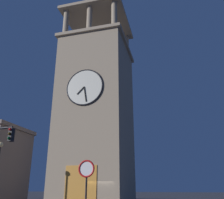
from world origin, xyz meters
TOP-DOWN VIEW (x-y plane):
  - clocktower at (1.97, -3.34)m, footprint 8.19×9.18m
  - no_horn_sign at (-3.14, 12.96)m, footprint 0.78×0.14m

SIDE VIEW (x-z plane):
  - no_horn_sign at x=-3.14m, z-range 0.90..4.05m
  - clocktower at x=1.97m, z-range -2.74..23.40m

